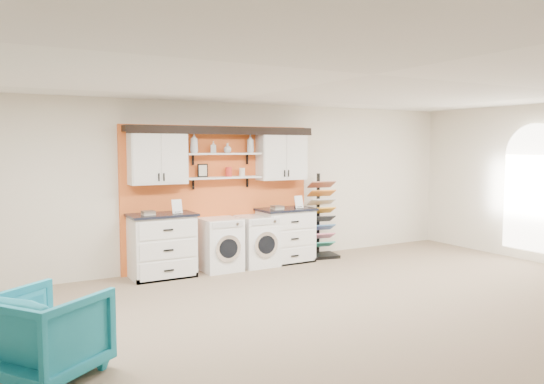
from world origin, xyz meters
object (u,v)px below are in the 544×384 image
washer (220,244)px  base_cabinet_left (162,246)px  dryer (257,241)px  armchair (48,334)px  base_cabinet_right (286,235)px  sample_rack (321,230)px

washer → base_cabinet_left: bearing=179.8°
dryer → armchair: bearing=-140.8°
base_cabinet_left → dryer: (1.68, -0.00, -0.07)m
base_cabinet_right → dryer: (-0.58, -0.00, -0.05)m
sample_rack → washer: bearing=-167.9°
armchair → base_cabinet_right: bearing=-90.8°
base_cabinet_right → armchair: size_ratio=1.13×
sample_rack → base_cabinet_left: bearing=-168.3°
base_cabinet_right → dryer: base_cabinet_right is taller
washer → dryer: size_ratio=1.01×
base_cabinet_right → washer: 1.28m
base_cabinet_right → dryer: size_ratio=1.14×
base_cabinet_left → base_cabinet_right: base_cabinet_left is taller
armchair → sample_rack: bearing=-94.9°
base_cabinet_right → base_cabinet_left: bearing=-180.0°
washer → dryer: (0.70, 0.00, -0.00)m
washer → sample_rack: 2.06m
base_cabinet_left → base_cabinet_right: size_ratio=1.05×
washer → sample_rack: sample_rack is taller
base_cabinet_right → sample_rack: 0.79m
base_cabinet_left → washer: 0.99m
base_cabinet_right → sample_rack: size_ratio=0.63×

